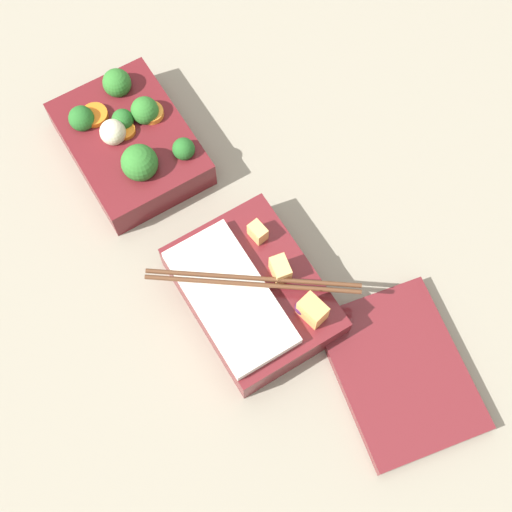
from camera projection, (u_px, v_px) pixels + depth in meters
The scene contains 4 objects.
ground_plane at pixel (194, 227), 0.84m from camera, with size 3.00×3.00×0.00m, color gray.
bento_tray_vegetable at pixel (130, 141), 0.85m from camera, with size 0.18×0.13×0.07m.
bento_tray_rice at pixel (252, 293), 0.78m from camera, with size 0.18×0.19×0.07m.
bento_lid at pixel (400, 372), 0.76m from camera, with size 0.18×0.13×0.01m, color maroon.
Camera 1 is at (0.34, -0.12, 0.76)m, focal length 50.00 mm.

